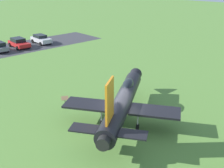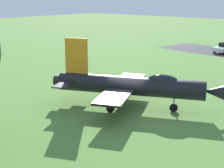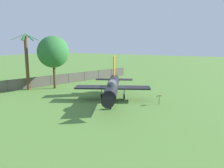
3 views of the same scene
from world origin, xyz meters
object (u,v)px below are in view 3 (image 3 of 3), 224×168
Objects in this scene: display_jet at (112,87)px; info_plaque at (159,97)px; shade_tree at (53,52)px; palm_tree at (27,61)px.

info_plaque is (1.45, -5.22, -0.93)m from display_jet.
display_jet reaches higher than info_plaque.
display_jet is 1.56× the size of shade_tree.
palm_tree reaches higher than info_plaque.
palm_tree reaches higher than display_jet.
info_plaque is at bearing 80.41° from display_jet.
shade_tree is at bearing -45.53° from palm_tree.
palm_tree is 7.10× the size of info_plaque.
palm_tree is at bearing -116.22° from display_jet.
shade_tree is (2.91, 11.53, 3.70)m from display_jet.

